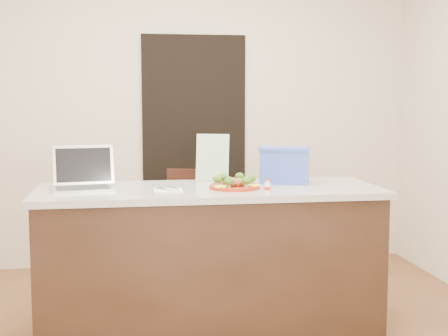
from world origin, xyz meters
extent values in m
plane|color=beige|center=(0.00, 2.00, 1.35)|extent=(4.00, 0.00, 4.00)
plane|color=beige|center=(0.00, -2.00, 1.35)|extent=(4.00, 0.00, 4.00)
cube|color=black|center=(0.10, 1.98, 1.00)|extent=(0.90, 0.02, 2.00)
cube|color=black|center=(0.00, 0.25, 0.44)|extent=(2.00, 0.70, 0.88)
cube|color=beige|center=(0.00, 0.25, 0.90)|extent=(2.06, 0.76, 0.04)
cylinder|color=maroon|center=(0.15, 0.19, 0.93)|extent=(0.30, 0.30, 0.02)
torus|color=maroon|center=(0.15, 0.19, 0.94)|extent=(0.30, 0.30, 0.01)
sphere|color=brown|center=(0.15, 0.19, 0.96)|extent=(0.05, 0.05, 0.05)
sphere|color=brown|center=(0.11, 0.20, 0.96)|extent=(0.05, 0.05, 0.05)
sphere|color=brown|center=(0.11, 0.17, 0.96)|extent=(0.05, 0.05, 0.05)
sphere|color=brown|center=(0.13, 0.15, 0.96)|extent=(0.05, 0.05, 0.05)
sphere|color=brown|center=(0.16, 0.15, 0.96)|extent=(0.05, 0.05, 0.05)
sphere|color=brown|center=(0.18, 0.17, 0.96)|extent=(0.05, 0.05, 0.05)
sphere|color=brown|center=(0.18, 0.19, 0.96)|extent=(0.05, 0.05, 0.05)
sphere|color=brown|center=(0.17, 0.22, 0.96)|extent=(0.05, 0.05, 0.05)
sphere|color=brown|center=(0.15, 0.23, 0.96)|extent=(0.05, 0.05, 0.05)
ellipsoid|color=#264E14|center=(0.19, 0.28, 0.98)|extent=(0.05, 0.05, 0.05)
ellipsoid|color=#264E14|center=(0.09, 0.28, 0.98)|extent=(0.05, 0.05, 0.05)
ellipsoid|color=#264E14|center=(0.04, 0.18, 0.98)|extent=(0.05, 0.05, 0.05)
ellipsoid|color=#264E14|center=(0.10, 0.10, 0.98)|extent=(0.05, 0.05, 0.05)
ellipsoid|color=#264E14|center=(0.20, 0.10, 0.98)|extent=(0.05, 0.05, 0.05)
ellipsoid|color=#264E14|center=(0.25, 0.19, 0.98)|extent=(0.05, 0.05, 0.05)
torus|color=#FFF91A|center=(0.13, 0.31, 0.94)|extent=(0.07, 0.07, 0.01)
torus|color=#FFF91A|center=(0.05, 0.12, 0.94)|extent=(0.07, 0.07, 0.01)
torus|color=#FFF91A|center=(0.25, 0.14, 0.94)|extent=(0.07, 0.07, 0.01)
cube|color=silver|center=(-0.25, 0.15, 0.92)|extent=(0.17, 0.17, 0.01)
cube|color=silver|center=(-0.27, 0.13, 0.93)|extent=(0.09, 0.10, 0.00)
cube|color=silver|center=(-0.27, 0.20, 0.93)|extent=(0.06, 0.06, 0.00)
cube|color=white|center=(-0.22, 0.11, 0.93)|extent=(0.06, 0.08, 0.01)
cube|color=silver|center=(-0.22, 0.20, 0.93)|extent=(0.07, 0.10, 0.00)
cylinder|color=beige|center=(0.30, 0.00, 0.95)|extent=(0.04, 0.04, 0.06)
cylinder|color=beige|center=(0.30, 0.00, 0.98)|extent=(0.02, 0.02, 0.01)
cylinder|color=red|center=(0.30, 0.00, 0.99)|extent=(0.03, 0.03, 0.01)
cylinder|color=red|center=(0.30, 0.00, 0.94)|extent=(0.04, 0.04, 0.02)
cube|color=#AAA9AD|center=(-0.74, 0.26, 0.93)|extent=(0.39, 0.30, 0.02)
cube|color=#AAA9AD|center=(-0.74, 0.39, 1.06)|extent=(0.36, 0.11, 0.24)
cube|color=black|center=(-0.74, 0.38, 1.06)|extent=(0.33, 0.09, 0.20)
cube|color=#292A2C|center=(-0.74, 0.25, 0.94)|extent=(0.32, 0.22, 0.00)
cube|color=silver|center=(0.06, 0.54, 1.07)|extent=(0.22, 0.11, 0.30)
cube|color=#2D45A6|center=(0.50, 0.39, 1.03)|extent=(0.35, 0.29, 0.21)
cube|color=#2D45A6|center=(0.50, 0.39, 1.14)|extent=(0.38, 0.32, 0.02)
cube|color=#35170F|center=(0.01, 0.95, 0.44)|extent=(0.51, 0.51, 0.04)
cube|color=#35170F|center=(0.01, 1.14, 0.70)|extent=(0.41, 0.15, 0.47)
cylinder|color=#35170F|center=(-0.17, 0.78, 0.22)|extent=(0.04, 0.04, 0.44)
cylinder|color=#35170F|center=(0.19, 0.78, 0.22)|extent=(0.04, 0.04, 0.44)
cylinder|color=#35170F|center=(-0.17, 1.13, 0.22)|extent=(0.04, 0.04, 0.44)
cylinder|color=#35170F|center=(0.19, 1.13, 0.22)|extent=(0.04, 0.04, 0.44)
camera|label=1|loc=(-0.49, -3.43, 1.45)|focal=50.00mm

